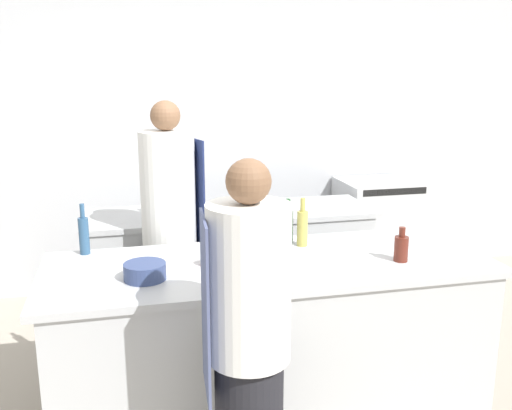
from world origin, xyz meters
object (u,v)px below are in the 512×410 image
object	(u,v)px
bottle_wine	(302,227)
cup	(210,259)
oven_range	(377,231)
bottle_vinegar	(288,225)
chef_at_stove	(170,233)
bowl_mixing_large	(145,271)
bottle_olive_oil	(84,234)
bottle_cooking_oil	(401,248)
bowl_prep_small	(276,270)
chef_at_prep_near	(248,344)

from	to	relation	value
bottle_wine	cup	bearing A→B (deg)	-159.08
oven_range	bottle_vinegar	xyz separation A→B (m)	(-1.31, -1.43, 0.54)
oven_range	cup	world-z (taller)	cup
oven_range	chef_at_stove	size ratio (longest dim) A/B	0.54
bottle_vinegar	bottle_wine	world-z (taller)	bottle_wine
bowl_mixing_large	bottle_olive_oil	bearing A→B (deg)	122.77
oven_range	bottle_olive_oil	xyz separation A→B (m)	(-2.55, -1.38, 0.55)
bottle_vinegar	bottle_cooking_oil	xyz separation A→B (m)	(0.53, -0.50, -0.03)
oven_range	chef_at_stove	xyz separation A→B (m)	(-2.02, -1.01, 0.41)
oven_range	bowl_prep_small	bearing A→B (deg)	-127.42
bottle_wine	bowl_mixing_large	bearing A→B (deg)	-159.55
chef_at_stove	bottle_vinegar	xyz separation A→B (m)	(0.71, -0.42, 0.12)
bowl_mixing_large	cup	world-z (taller)	bowl_mixing_large
bottle_cooking_oil	bowl_prep_small	world-z (taller)	bottle_cooking_oil
bottle_vinegar	bottle_wine	size ratio (longest dim) A/B	0.92
bottle_cooking_oil	bowl_prep_small	size ratio (longest dim) A/B	0.85
chef_at_stove	bottle_cooking_oil	bearing A→B (deg)	38.72
bowl_mixing_large	bottle_wine	bearing A→B (deg)	20.45
chef_at_prep_near	bottle_wine	distance (m)	1.18
bottle_cooking_oil	bottle_wine	bearing A→B (deg)	138.60
bottle_wine	bottle_cooking_oil	world-z (taller)	bottle_wine
chef_at_stove	bowl_prep_small	world-z (taller)	chef_at_stove
oven_range	bowl_mixing_large	bearing A→B (deg)	-139.62
chef_at_stove	bowl_prep_small	xyz separation A→B (m)	(0.47, -1.01, 0.06)
bottle_olive_oil	bottle_wine	bearing A→B (deg)	-6.35
bottle_olive_oil	bottle_vinegar	size ratio (longest dim) A/B	1.09
bowl_mixing_large	oven_range	bearing A→B (deg)	40.38
oven_range	bowl_prep_small	xyz separation A→B (m)	(-1.55, -2.02, 0.47)
bottle_vinegar	bowl_prep_small	xyz separation A→B (m)	(-0.24, -0.59, -0.07)
bottle_vinegar	bottle_cooking_oil	bearing A→B (deg)	-43.53
chef_at_prep_near	bowl_prep_small	distance (m)	0.60
bottle_cooking_oil	bottle_vinegar	bearing A→B (deg)	136.47
bottle_vinegar	bowl_mixing_large	size ratio (longest dim) A/B	1.27
chef_at_prep_near	bottle_vinegar	world-z (taller)	chef_at_prep_near
chef_at_stove	bottle_wine	distance (m)	0.94
bottle_vinegar	bowl_prep_small	distance (m)	0.64
oven_range	bowl_mixing_large	xyz separation A→B (m)	(-2.22, -1.89, 0.47)
chef_at_prep_near	bottle_cooking_oil	world-z (taller)	chef_at_prep_near
chef_at_prep_near	oven_range	bearing A→B (deg)	-31.47
oven_range	bottle_olive_oil	world-z (taller)	bottle_olive_oil
bottle_olive_oil	bowl_mixing_large	distance (m)	0.61
chef_at_stove	bottle_olive_oil	xyz separation A→B (m)	(-0.53, -0.37, 0.13)
bowl_prep_small	bottle_vinegar	bearing A→B (deg)	68.22
chef_at_prep_near	cup	xyz separation A→B (m)	(-0.05, 0.78, 0.14)
chef_at_stove	bottle_cooking_oil	distance (m)	1.54
bottle_vinegar	bottle_cooking_oil	world-z (taller)	bottle_vinegar
bottle_vinegar	bottle_cooking_oil	size ratio (longest dim) A/B	1.40
bottle_olive_oil	bottle_cooking_oil	distance (m)	1.85
chef_at_prep_near	bottle_olive_oil	bearing A→B (deg)	36.50
chef_at_prep_near	bowl_mixing_large	distance (m)	0.78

